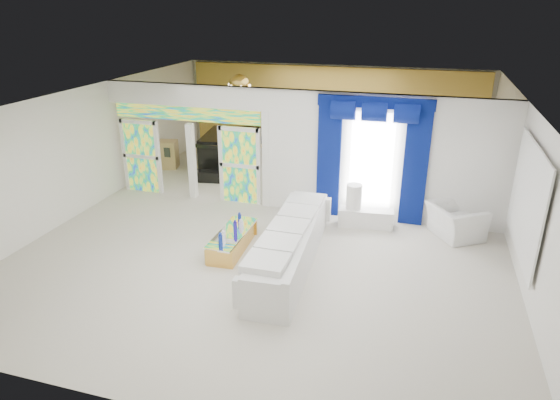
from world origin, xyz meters
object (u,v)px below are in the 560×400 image
(console_table, at_px, (366,218))
(armchair, at_px, (455,221))
(white_sofa, at_px, (290,247))
(grand_piano, at_px, (231,150))
(coffee_table, at_px, (233,241))

(console_table, bearing_deg, armchair, 1.06)
(white_sofa, distance_m, grand_piano, 6.69)
(white_sofa, relative_size, console_table, 3.18)
(coffee_table, relative_size, console_table, 1.33)
(coffee_table, height_order, armchair, armchair)
(armchair, height_order, grand_piano, grand_piano)
(armchair, bearing_deg, grand_piano, 30.53)
(armchair, relative_size, grand_piano, 0.54)
(console_table, relative_size, grand_piano, 0.61)
(coffee_table, distance_m, grand_piano, 5.82)
(coffee_table, relative_size, grand_piano, 0.82)
(white_sofa, bearing_deg, grand_piano, 118.87)
(grand_piano, bearing_deg, armchair, -35.68)
(console_table, bearing_deg, grand_piano, 144.22)
(grand_piano, bearing_deg, console_table, -44.73)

